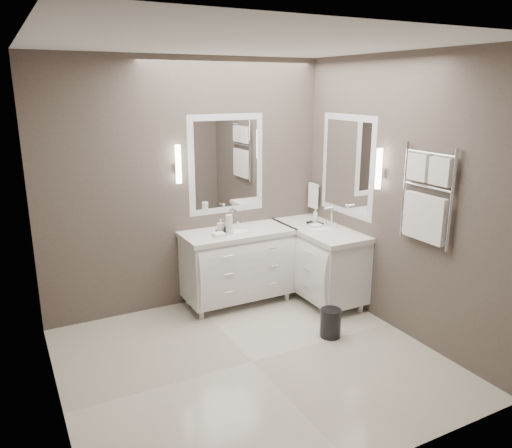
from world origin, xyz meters
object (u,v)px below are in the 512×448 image
vanity_back (238,262)px  waste_bin (330,323)px  vanity_right (319,258)px  towel_ladder (426,201)px

vanity_back → waste_bin: size_ratio=4.34×
vanity_right → towel_ladder: bearing=-80.2°
vanity_back → vanity_right: same height
vanity_right → waste_bin: 1.00m
vanity_right → towel_ladder: towel_ladder is taller
towel_ladder → waste_bin: towel_ladder is taller
towel_ladder → vanity_right: bearing=99.8°
vanity_back → towel_ladder: 2.16m
vanity_right → waste_bin: vanity_right is taller
vanity_back → waste_bin: 1.29m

